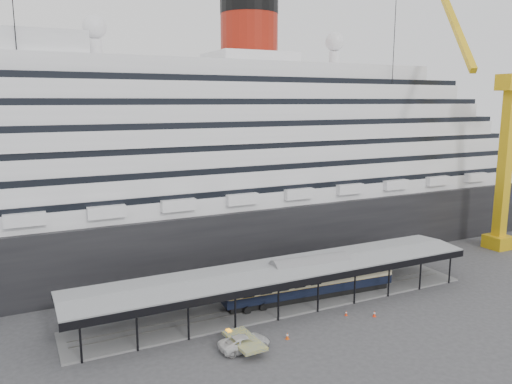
# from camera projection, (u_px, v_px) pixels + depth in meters

# --- Properties ---
(ground) EXTENTS (200.00, 200.00, 0.00)m
(ground) POSITION_uv_depth(u_px,v_px,m) (302.00, 319.00, 61.96)
(ground) COLOR #353537
(ground) RESTS_ON ground
(cruise_ship) EXTENTS (130.00, 30.00, 43.90)m
(cruise_ship) POSITION_uv_depth(u_px,v_px,m) (208.00, 149.00, 86.92)
(cruise_ship) COLOR black
(cruise_ship) RESTS_ON ground
(platform_canopy) EXTENTS (56.00, 9.18, 5.30)m
(platform_canopy) POSITION_uv_depth(u_px,v_px,m) (283.00, 287.00, 65.95)
(platform_canopy) COLOR slate
(platform_canopy) RESTS_ON ground
(crane_yellow) EXTENTS (23.83, 18.78, 47.60)m
(crane_yellow) POSITION_uv_depth(u_px,v_px,m) (501.00, 139.00, 88.10)
(crane_yellow) COLOR gold
(crane_yellow) RESTS_ON ground
(port_truck) EXTENTS (5.81, 2.89, 1.58)m
(port_truck) POSITION_uv_depth(u_px,v_px,m) (244.00, 342.00, 54.22)
(port_truck) COLOR silver
(port_truck) RESTS_ON ground
(pullman_carriage) EXTENTS (25.00, 4.75, 24.39)m
(pullman_carriage) POSITION_uv_depth(u_px,v_px,m) (310.00, 278.00, 67.67)
(pullman_carriage) COLOR black
(pullman_carriage) RESTS_ON ground
(traffic_cone_left) EXTENTS (0.49, 0.49, 0.80)m
(traffic_cone_left) POSITION_uv_depth(u_px,v_px,m) (287.00, 336.00, 56.57)
(traffic_cone_left) COLOR #D5480B
(traffic_cone_left) RESTS_ON ground
(traffic_cone_mid) EXTENTS (0.34, 0.34, 0.67)m
(traffic_cone_mid) POSITION_uv_depth(u_px,v_px,m) (346.00, 313.00, 62.78)
(traffic_cone_mid) COLOR red
(traffic_cone_mid) RESTS_ON ground
(traffic_cone_right) EXTENTS (0.52, 0.52, 0.77)m
(traffic_cone_right) POSITION_uv_depth(u_px,v_px,m) (374.00, 314.00, 62.47)
(traffic_cone_right) COLOR red
(traffic_cone_right) RESTS_ON ground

